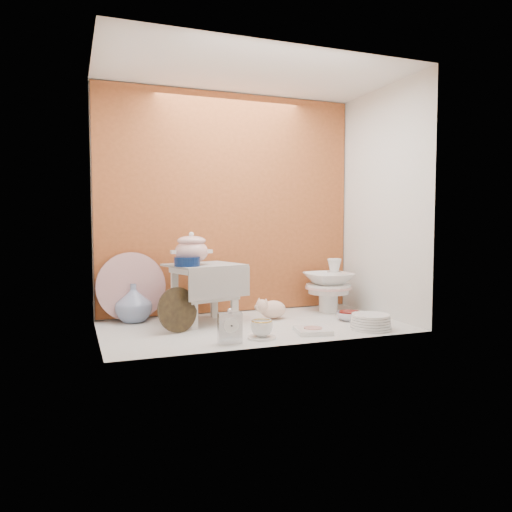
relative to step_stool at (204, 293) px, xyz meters
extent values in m
plane|color=silver|center=(0.25, -0.20, -0.18)|extent=(1.80, 1.80, 0.00)
cube|color=#AD572B|center=(0.25, 0.30, 0.57)|extent=(1.80, 0.06, 1.50)
cube|color=silver|center=(-0.65, -0.20, 0.57)|extent=(0.06, 1.00, 1.50)
cube|color=silver|center=(1.15, -0.20, 0.57)|extent=(0.06, 1.00, 1.50)
cube|color=white|center=(0.25, -0.20, 1.32)|extent=(1.80, 1.00, 0.06)
cylinder|color=#091B48|center=(-0.13, -0.10, 0.21)|extent=(0.17, 0.17, 0.06)
imported|color=silver|center=(-0.41, 0.17, -0.06)|extent=(0.23, 0.23, 0.24)
cube|color=silver|center=(-0.01, -0.57, -0.09)|extent=(0.13, 0.05, 0.18)
ellipsoid|color=beige|center=(0.44, -0.05, -0.12)|extent=(0.25, 0.20, 0.13)
cylinder|color=white|center=(0.18, -0.52, -0.18)|extent=(0.16, 0.16, 0.01)
imported|color=white|center=(0.18, -0.52, -0.13)|extent=(0.12, 0.12, 0.09)
cube|color=white|center=(0.50, -0.50, -0.17)|extent=(0.23, 0.23, 0.03)
cylinder|color=white|center=(0.86, -0.53, -0.14)|extent=(0.31, 0.31, 0.09)
imported|color=silver|center=(0.88, -0.26, -0.16)|extent=(0.23, 0.23, 0.05)
cylinder|color=silver|center=(0.93, 0.08, -0.09)|extent=(0.10, 0.10, 0.19)
camera|label=1|loc=(-0.77, -2.96, 0.45)|focal=34.70mm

